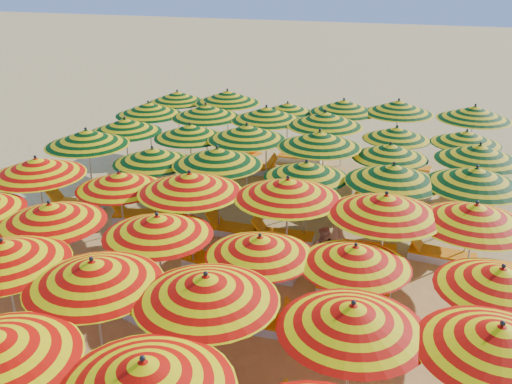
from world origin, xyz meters
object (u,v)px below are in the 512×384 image
(lounger_16, at_px, (75,204))
(lounger_10, at_px, (322,328))
(umbrella_11, at_px, (500,339))
(lounger_12, at_px, (29,242))
(umbrella_35, at_px, (479,153))
(lounger_18, at_px, (235,230))
(lounger_14, at_px, (262,270))
(umbrella_28, at_px, (393,173))
(lounger_19, at_px, (282,236))
(umbrella_8, at_px, (93,273))
(umbrella_25, at_px, (153,156))
(umbrella_7, at_px, (3,253))
(umbrella_38, at_px, (266,114))
(umbrella_33, at_px, (319,139))
(lounger_15, at_px, (351,290))
(lounger_29, at_px, (242,153))
(beachgoer_b, at_px, (324,254))
(umbrella_26, at_px, (217,156))
(umbrella_34, at_px, (390,151))
(umbrella_16, at_px, (355,256))
(umbrella_20, at_px, (190,183))
(lounger_7, at_px, (14,280))
(umbrella_3, at_px, (144,375))
(umbrella_36, at_px, (149,109))
(lounger_26, at_px, (304,182))
(lounger_13, at_px, (214,264))
(umbrella_22, at_px, (386,205))
(lounger_17, at_px, (140,215))
(umbrella_47, at_px, (474,113))
(umbrella_30, at_px, (125,125))
(lounger_20, at_px, (363,249))
(umbrella_43, at_px, (227,97))
(umbrella_17, at_px, (501,279))
(umbrella_13, at_px, (50,213))
(lounger_30, at_px, (301,158))
(beachgoer_a, at_px, (337,232))
(lounger_24, at_px, (451,217))
(umbrella_42, at_px, (177,97))
(umbrella_44, at_px, (288,108))
(umbrella_24, at_px, (87,138))
(umbrella_9, at_px, (206,288))
(umbrella_15, at_px, (260,246))
(lounger_23, at_px, (401,213))
(umbrella_10, at_px, (352,317))
(umbrella_40, at_px, (397,133))
(lounger_31, at_px, (406,168))
(umbrella_46, at_px, (398,107))
(lounger_22, at_px, (336,208))
(umbrella_37, at_px, (206,111))

(lounger_16, bearing_deg, lounger_10, 146.29)
(umbrella_11, height_order, lounger_12, umbrella_11)
(umbrella_35, xyz_separation_m, lounger_18, (-6.47, -2.63, -2.16))
(lounger_14, bearing_deg, umbrella_28, -141.70)
(umbrella_35, relative_size, lounger_19, 1.74)
(umbrella_8, relative_size, umbrella_25, 1.33)
(umbrella_7, bearing_deg, umbrella_38, 80.30)
(umbrella_33, relative_size, lounger_15, 1.73)
(lounger_29, height_order, beachgoer_b, beachgoer_b)
(umbrella_26, bearing_deg, umbrella_34, 30.50)
(umbrella_16, bearing_deg, lounger_10, 164.83)
(umbrella_20, bearing_deg, lounger_7, -151.87)
(umbrella_3, distance_m, umbrella_7, 4.74)
(umbrella_36, xyz_separation_m, lounger_26, (5.97, -0.20, -2.14))
(lounger_18, bearing_deg, lounger_13, 94.31)
(umbrella_22, distance_m, lounger_17, 8.04)
(umbrella_36, relative_size, umbrella_47, 1.09)
(umbrella_30, distance_m, lounger_20, 8.95)
(umbrella_8, bearing_deg, lounger_10, 34.96)
(umbrella_36, relative_size, umbrella_43, 0.95)
(lounger_19, bearing_deg, umbrella_17, 135.81)
(umbrella_11, height_order, lounger_10, umbrella_11)
(umbrella_13, distance_m, lounger_30, 11.86)
(lounger_7, bearing_deg, lounger_29, 67.10)
(beachgoer_a, bearing_deg, lounger_29, -1.90)
(umbrella_11, distance_m, lounger_24, 9.37)
(lounger_17, bearing_deg, umbrella_3, 102.07)
(umbrella_35, bearing_deg, umbrella_42, 159.02)
(umbrella_33, distance_m, beachgoer_a, 3.45)
(lounger_19, bearing_deg, lounger_29, -67.18)
(lounger_29, bearing_deg, umbrella_44, 25.11)
(umbrella_24, bearing_deg, lounger_10, -27.60)
(lounger_19, bearing_deg, umbrella_22, 139.26)
(umbrella_9, bearing_deg, lounger_12, 150.20)
(umbrella_25, bearing_deg, umbrella_38, 67.11)
(lounger_18, relative_size, beachgoer_b, 1.25)
(umbrella_15, height_order, lounger_23, umbrella_15)
(umbrella_10, relative_size, lounger_12, 1.68)
(umbrella_16, height_order, umbrella_36, umbrella_36)
(umbrella_36, bearing_deg, lounger_12, -92.69)
(lounger_26, bearing_deg, umbrella_9, 86.42)
(umbrella_40, distance_m, beachgoer_b, 6.62)
(lounger_10, xyz_separation_m, lounger_31, (1.07, 10.77, 0.00))
(umbrella_24, distance_m, umbrella_47, 13.15)
(umbrella_42, height_order, lounger_12, umbrella_42)
(beachgoer_a, bearing_deg, umbrella_46, -43.51)
(lounger_22, bearing_deg, umbrella_11, -88.18)
(umbrella_7, xyz_separation_m, lounger_30, (2.77, 13.14, -2.16))
(umbrella_37, bearing_deg, umbrella_46, 19.99)
(umbrella_33, height_order, umbrella_46, umbrella_46)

